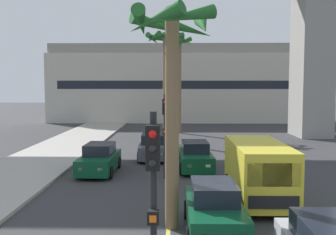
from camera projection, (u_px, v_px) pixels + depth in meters
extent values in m
cube|color=#DBCC4C|center=(171.00, 169.00, 22.28)|extent=(0.14, 56.00, 0.01)
cube|color=gray|center=(312.00, 48.00, 36.26)|extent=(2.80, 4.40, 16.04)
cube|color=beige|center=(173.00, 88.00, 52.62)|extent=(31.36, 8.00, 8.58)
cube|color=#9C998D|center=(173.00, 51.00, 52.23)|extent=(30.73, 7.20, 1.20)
cube|color=black|center=(173.00, 85.00, 48.58)|extent=(28.22, 0.04, 1.00)
cube|color=#0C4728|center=(99.00, 162.00, 21.24)|extent=(1.79, 4.13, 0.80)
cube|color=black|center=(100.00, 149.00, 21.34)|extent=(1.44, 2.08, 0.60)
cube|color=#F2EDCC|center=(100.00, 169.00, 19.22)|extent=(0.24, 0.08, 0.14)
cube|color=#F2EDCC|center=(81.00, 169.00, 19.25)|extent=(0.24, 0.08, 0.14)
cylinder|color=black|center=(110.00, 172.00, 19.97)|extent=(0.23, 0.64, 0.64)
cylinder|color=black|center=(78.00, 172.00, 20.03)|extent=(0.23, 0.64, 0.64)
cylinder|color=black|center=(118.00, 163.00, 22.50)|extent=(0.23, 0.64, 0.64)
cylinder|color=black|center=(90.00, 162.00, 22.56)|extent=(0.23, 0.64, 0.64)
cube|color=#0C4728|center=(214.00, 214.00, 12.68)|extent=(1.73, 4.11, 0.80)
cube|color=black|center=(214.00, 192.00, 12.78)|extent=(1.41, 2.06, 0.60)
cylinder|color=black|center=(234.00, 210.00, 13.96)|extent=(0.22, 0.64, 0.64)
cylinder|color=black|center=(187.00, 210.00, 13.98)|extent=(0.22, 0.64, 0.64)
cube|color=black|center=(332.00, 233.00, 9.19)|extent=(1.41, 2.06, 0.60)
cube|color=#4C5156|center=(153.00, 150.00, 25.43)|extent=(1.84, 4.15, 0.80)
cube|color=black|center=(153.00, 139.00, 25.53)|extent=(1.46, 2.10, 0.60)
cube|color=#F2EDCC|center=(160.00, 154.00, 23.43)|extent=(0.24, 0.09, 0.14)
cube|color=#F2EDCC|center=(144.00, 154.00, 23.42)|extent=(0.24, 0.09, 0.14)
cylinder|color=black|center=(166.00, 157.00, 24.20)|extent=(0.24, 0.65, 0.64)
cylinder|color=black|center=(139.00, 157.00, 24.17)|extent=(0.24, 0.65, 0.64)
cylinder|color=black|center=(165.00, 150.00, 26.73)|extent=(0.24, 0.65, 0.64)
cylinder|color=black|center=(141.00, 150.00, 26.70)|extent=(0.24, 0.65, 0.64)
cube|color=#0C4728|center=(195.00, 159.00, 22.05)|extent=(1.85, 4.16, 0.80)
cube|color=black|center=(195.00, 147.00, 22.14)|extent=(1.47, 2.10, 0.60)
cube|color=#F2EDCC|center=(208.00, 166.00, 20.05)|extent=(0.24, 0.09, 0.14)
cube|color=#F2EDCC|center=(189.00, 166.00, 20.03)|extent=(0.24, 0.09, 0.14)
cylinder|color=black|center=(213.00, 169.00, 20.82)|extent=(0.24, 0.65, 0.64)
cylinder|color=black|center=(182.00, 169.00, 20.79)|extent=(0.24, 0.65, 0.64)
cylinder|color=black|center=(207.00, 160.00, 23.35)|extent=(0.24, 0.65, 0.64)
cylinder|color=black|center=(179.00, 160.00, 23.32)|extent=(0.24, 0.65, 0.64)
cube|color=yellow|center=(258.00, 169.00, 15.98)|extent=(2.00, 5.20, 2.10)
cube|color=black|center=(274.00, 175.00, 13.40)|extent=(1.80, 0.08, 0.80)
cube|color=black|center=(274.00, 202.00, 13.42)|extent=(1.70, 0.06, 0.44)
cylinder|color=black|center=(293.00, 204.00, 14.49)|extent=(0.26, 0.76, 0.76)
cylinder|color=black|center=(240.00, 203.00, 14.52)|extent=(0.26, 0.76, 0.76)
cylinder|color=black|center=(272.00, 183.00, 17.60)|extent=(0.26, 0.76, 0.76)
cylinder|color=black|center=(229.00, 183.00, 17.63)|extent=(0.26, 0.76, 0.76)
cylinder|color=black|center=(154.00, 232.00, 6.97)|extent=(0.12, 0.12, 4.20)
cube|color=black|center=(153.00, 148.00, 6.71)|extent=(0.24, 0.20, 0.76)
sphere|color=red|center=(152.00, 134.00, 6.60)|extent=(0.14, 0.14, 0.14)
sphere|color=black|center=(153.00, 149.00, 6.61)|extent=(0.14, 0.14, 0.14)
sphere|color=black|center=(153.00, 163.00, 6.63)|extent=(0.14, 0.14, 0.14)
cube|color=black|center=(153.00, 217.00, 6.83)|extent=(0.20, 0.16, 0.24)
cube|color=orange|center=(153.00, 219.00, 6.75)|extent=(0.12, 0.03, 0.12)
cylinder|color=black|center=(165.00, 137.00, 19.79)|extent=(0.12, 0.12, 4.20)
cube|color=black|center=(165.00, 107.00, 19.53)|extent=(0.24, 0.20, 0.76)
sphere|color=red|center=(165.00, 102.00, 19.41)|extent=(0.14, 0.14, 0.14)
sphere|color=black|center=(165.00, 107.00, 19.43)|extent=(0.14, 0.14, 0.14)
sphere|color=black|center=(165.00, 112.00, 19.45)|extent=(0.14, 0.14, 0.14)
cube|color=black|center=(165.00, 131.00, 19.64)|extent=(0.20, 0.16, 0.24)
cube|color=orange|center=(165.00, 131.00, 19.56)|extent=(0.12, 0.03, 0.12)
cylinder|color=brown|center=(165.00, 91.00, 32.16)|extent=(0.36, 0.36, 8.44)
sphere|color=#236028|center=(165.00, 36.00, 31.81)|extent=(0.60, 0.60, 0.60)
cone|color=#236028|center=(178.00, 40.00, 31.81)|extent=(0.48, 2.13, 1.10)
cone|color=#236028|center=(173.00, 40.00, 32.67)|extent=(2.00, 1.59, 0.90)
cone|color=#236028|center=(162.00, 39.00, 32.85)|extent=(2.18, 0.93, 0.81)
cone|color=#236028|center=(153.00, 39.00, 32.20)|extent=(1.14, 2.16, 0.90)
cone|color=#236028|center=(153.00, 38.00, 31.33)|extent=(1.44, 2.07, 0.88)
cone|color=#236028|center=(160.00, 37.00, 30.86)|extent=(2.16, 1.15, 0.81)
cone|color=#236028|center=(172.00, 37.00, 30.93)|extent=(2.06, 1.47, 0.79)
cylinder|color=brown|center=(179.00, 87.00, 38.90)|extent=(0.47, 0.47, 8.93)
sphere|color=#236028|center=(179.00, 39.00, 38.53)|extent=(0.60, 0.60, 0.60)
cone|color=#236028|center=(188.00, 43.00, 38.61)|extent=(0.58, 1.87, 1.02)
cone|color=#236028|center=(184.00, 42.00, 39.26)|extent=(1.75, 1.45, 0.78)
cone|color=#236028|center=(175.00, 42.00, 39.34)|extent=(1.84, 1.25, 0.83)
cone|color=#236028|center=(170.00, 42.00, 38.48)|extent=(0.61, 1.88, 0.88)
cone|color=#236028|center=(175.00, 41.00, 37.73)|extent=(1.87, 1.13, 0.96)
cone|color=#236028|center=(183.00, 42.00, 37.72)|extent=(1.86, 1.11, 1.06)
cylinder|color=brown|center=(172.00, 125.00, 12.87)|extent=(0.45, 0.45, 6.71)
sphere|color=#236028|center=(172.00, 14.00, 12.59)|extent=(0.60, 0.60, 0.60)
cone|color=#236028|center=(203.00, 25.00, 12.63)|extent=(0.50, 1.99, 1.05)
cone|color=#236028|center=(186.00, 29.00, 13.47)|extent=(1.96, 1.32, 1.02)
cone|color=#236028|center=(158.00, 26.00, 13.46)|extent=(1.95, 1.36, 0.86)
cone|color=#236028|center=(141.00, 23.00, 12.65)|extent=(0.48, 2.00, 0.93)
cone|color=#236028|center=(155.00, 20.00, 11.79)|extent=(1.93, 1.39, 0.99)
cone|color=#236028|center=(184.00, 16.00, 11.71)|extent=(2.01, 1.15, 0.84)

